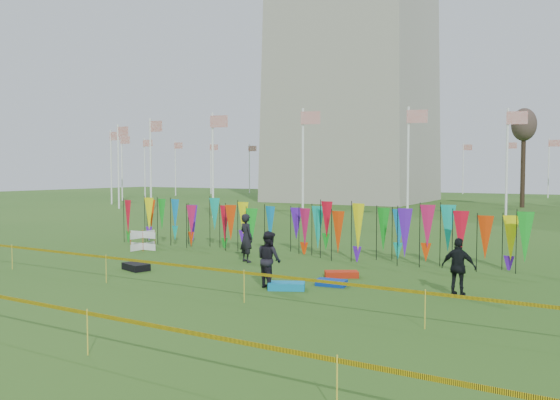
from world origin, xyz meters
The scene contains 12 objects.
ground centered at (0.00, 0.00, 0.00)m, with size 160.00×160.00×0.00m, color #254D15.
flagpole_ring centered at (-14.00, 48.00, 4.00)m, with size 57.40×56.16×8.00m.
banner_row centered at (0.28, 6.82, 1.28)m, with size 18.64×0.64×2.16m.
caution_tape_near centered at (-0.22, -1.35, 0.78)m, with size 26.00×0.02×0.90m.
box_kite centered at (-6.31, 4.61, 0.43)m, with size 0.77×0.77×0.86m.
person_left centered at (-0.45, 4.21, 0.95)m, with size 0.69×0.50×1.89m, color black.
person_mid centered at (2.75, 0.64, 0.87)m, with size 0.84×0.52×1.73m, color black.
person_right centered at (8.00, 2.32, 0.83)m, with size 0.97×0.55×1.66m, color black.
kite_bag_turquoise centered at (3.35, 0.66, 0.11)m, with size 1.08×0.54×0.22m, color #0D8ECB.
kite_bag_blue centered at (4.29, 1.82, 0.10)m, with size 0.92×0.48×0.19m, color #0A36A3.
kite_bag_red centered at (4.00, 3.25, 0.10)m, with size 1.10×0.50×0.20m, color red.
kite_bag_black centered at (-2.91, 0.77, 0.12)m, with size 1.05×0.61×0.24m, color black.
Camera 1 is at (11.28, -13.42, 3.53)m, focal length 35.00 mm.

